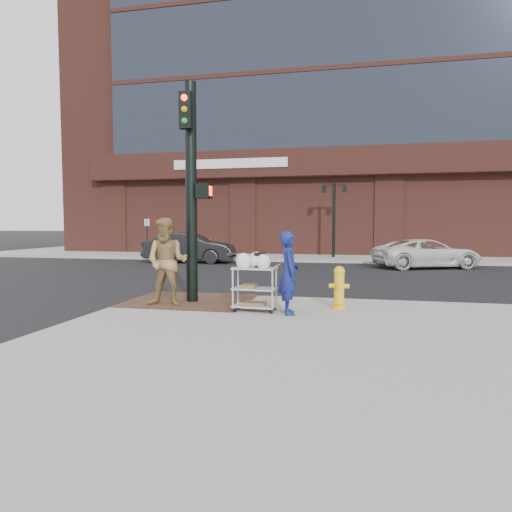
% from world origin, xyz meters
% --- Properties ---
extents(ground, '(220.00, 220.00, 0.00)m').
position_xyz_m(ground, '(0.00, 0.00, 0.00)').
color(ground, black).
rests_on(ground, ground).
extents(sidewalk_far, '(65.00, 36.00, 0.15)m').
position_xyz_m(sidewalk_far, '(12.50, 32.00, 0.07)').
color(sidewalk_far, gray).
rests_on(sidewalk_far, ground).
extents(brick_curb_ramp, '(2.80, 2.40, 0.01)m').
position_xyz_m(brick_curb_ramp, '(-0.60, 0.90, 0.16)').
color(brick_curb_ramp, '#4B2E23').
rests_on(brick_curb_ramp, sidewalk_near).
extents(bank_building, '(42.00, 26.00, 28.00)m').
position_xyz_m(bank_building, '(5.00, 31.00, 14.15)').
color(bank_building, brown).
rests_on(bank_building, sidewalk_far).
extents(lamp_post, '(1.32, 0.22, 4.00)m').
position_xyz_m(lamp_post, '(2.00, 16.00, 2.62)').
color(lamp_post, black).
rests_on(lamp_post, sidewalk_far).
extents(parking_sign, '(0.05, 0.05, 2.20)m').
position_xyz_m(parking_sign, '(-8.50, 15.00, 1.25)').
color(parking_sign, black).
rests_on(parking_sign, sidewalk_far).
extents(traffic_signal_pole, '(0.61, 0.51, 5.00)m').
position_xyz_m(traffic_signal_pole, '(-0.48, 0.77, 2.83)').
color(traffic_signal_pole, black).
rests_on(traffic_signal_pole, sidewalk_near).
extents(woman_blue, '(0.54, 0.69, 1.66)m').
position_xyz_m(woman_blue, '(1.91, -0.18, 0.98)').
color(woman_blue, navy).
rests_on(woman_blue, sidewalk_near).
extents(pedestrian_tan, '(0.99, 0.80, 1.94)m').
position_xyz_m(pedestrian_tan, '(-0.85, 0.20, 1.12)').
color(pedestrian_tan, olive).
rests_on(pedestrian_tan, sidewalk_near).
extents(sedan_dark, '(4.67, 1.83, 1.52)m').
position_xyz_m(sedan_dark, '(-5.06, 12.69, 0.76)').
color(sedan_dark, black).
rests_on(sedan_dark, ground).
extents(minivan_white, '(5.13, 3.74, 1.30)m').
position_xyz_m(minivan_white, '(6.28, 12.21, 0.65)').
color(minivan_white, white).
rests_on(minivan_white, ground).
extents(utility_cart, '(0.91, 0.55, 1.22)m').
position_xyz_m(utility_cart, '(1.17, -0.03, 0.70)').
color(utility_cart, '#B4B4B9').
rests_on(utility_cart, sidewalk_near).
extents(fire_hydrant, '(0.43, 0.30, 0.91)m').
position_xyz_m(fire_hydrant, '(2.87, 0.66, 0.61)').
color(fire_hydrant, yellow).
rests_on(fire_hydrant, sidewalk_near).
extents(newsbox_red, '(0.45, 0.42, 0.97)m').
position_xyz_m(newsbox_red, '(-6.82, 14.93, 0.63)').
color(newsbox_red, maroon).
rests_on(newsbox_red, sidewalk_far).
extents(newsbox_yellow, '(0.51, 0.49, 0.95)m').
position_xyz_m(newsbox_yellow, '(-5.16, 15.60, 0.62)').
color(newsbox_yellow, gold).
rests_on(newsbox_yellow, sidewalk_far).
extents(newsbox_blue, '(0.45, 0.42, 0.90)m').
position_xyz_m(newsbox_blue, '(-5.16, 14.72, 0.60)').
color(newsbox_blue, '#193EA6').
rests_on(newsbox_blue, sidewalk_far).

